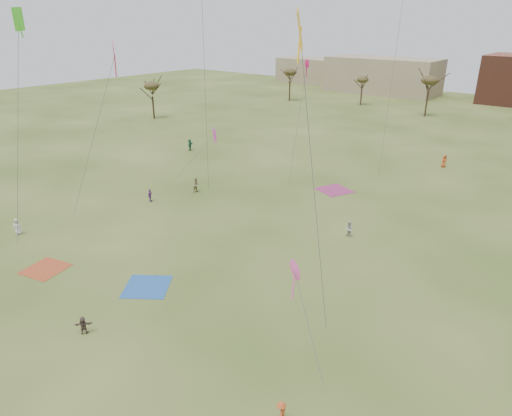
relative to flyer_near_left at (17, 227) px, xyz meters
The scene contains 16 objects.
ground 22.88m from the flyer_near_left, ahead, with size 260.00×260.00×0.00m, color #324B17.
flyer_near_left is the anchor object (origin of this frame).
spectator_fore_b 20.77m from the flyer_near_left, 74.94° to the left, with size 0.92×0.72×1.90m, color #92805D.
spectator_fore_c 20.04m from the flyer_near_left, 13.27° to the right, with size 1.26×0.40×1.36m, color brown.
flyer_mid_b 34.81m from the flyer_near_left, ahead, with size 0.96×0.55×1.48m, color #BA4C22.
spectator_mid_d 14.69m from the flyer_near_left, 76.86° to the left, with size 0.91×0.38×1.56m, color #7E3B8E.
spectator_mid_e 33.76m from the flyer_near_left, 37.84° to the left, with size 0.82×0.64×1.69m, color #BABABA.
flyer_far_a 34.68m from the flyer_near_left, 106.29° to the left, with size 1.77×0.56×1.91m, color #216443.
flyer_far_b 57.03m from the flyer_near_left, 62.27° to the left, with size 0.92×0.60×1.88m, color #C84D22.
blanket_red 9.07m from the flyer_near_left, 11.79° to the right, with size 3.28×3.28×0.03m, color #B44924.
blanket_blue 18.25m from the flyer_near_left, ahead, with size 3.57×3.57×0.03m, color #275DAD.
blanket_plum 36.84m from the flyer_near_left, 59.29° to the left, with size 3.81×3.81×0.03m, color #9B2F64.
kites_aloft 39.16m from the flyer_near_left, 52.86° to the left, with size 59.66×53.22×27.87m.
tree_line 80.41m from the flyer_near_left, 75.58° to the left, with size 117.44×49.32×8.91m.
building_tan 114.24m from the flyer_near_left, 96.13° to the left, with size 32.00×14.00×10.00m, color #937F60.
building_tan_west 127.73m from the flyer_near_left, 109.29° to the left, with size 20.00×12.00×8.00m, color #937F60.
Camera 1 is at (22.23, -15.62, 20.42)m, focal length 31.61 mm.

